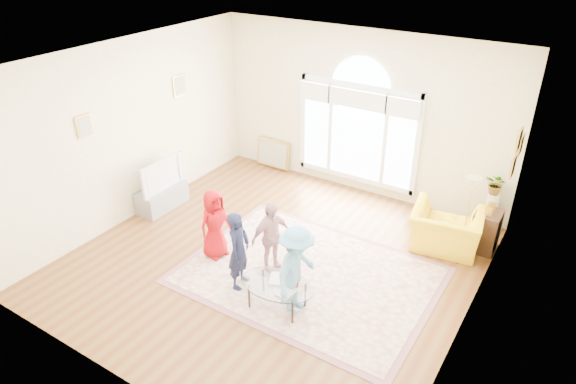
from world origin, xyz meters
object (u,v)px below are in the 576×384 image
Objects in this scene: armchair at (446,230)px; tv_console at (162,197)px; coffee_table at (277,285)px; area_rug at (309,275)px; television at (159,174)px.

tv_console is at bearing 8.39° from armchair.
coffee_table reaches higher than tv_console.
tv_console is 0.90× the size of armchair.
armchair is at bearing 50.60° from area_rug.
tv_console is 0.97× the size of television.
television is 5.20m from armchair.
television reaches higher than tv_console.
area_rug is 2.44m from armchair.
armchair is (4.97, 1.52, 0.15)m from tv_console.
tv_console is 0.88× the size of coffee_table.
television is at bearing 8.41° from armchair.
television reaches higher than area_rug.
tv_console is 3.65m from coffee_table.
coffee_table is (3.44, -1.23, 0.19)m from tv_console.
television reaches higher than coffee_table.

